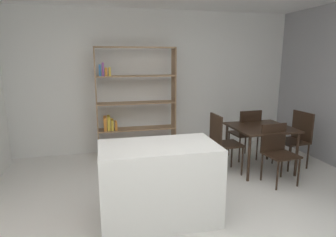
{
  "coord_description": "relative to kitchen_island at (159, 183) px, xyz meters",
  "views": [
    {
      "loc": [
        -0.81,
        -2.69,
        1.85
      ],
      "look_at": [
        -0.0,
        0.67,
        1.11
      ],
      "focal_mm": 30.51,
      "sensor_mm": 36.0,
      "label": 1
    }
  ],
  "objects": [
    {
      "name": "dining_table",
      "position": [
        1.94,
        1.1,
        0.21
      ],
      "size": [
        0.95,
        0.91,
        0.74
      ],
      "color": "black",
      "rests_on": "ground_plane"
    },
    {
      "name": "open_bookshelf",
      "position": [
        -0.07,
        2.31,
        0.54
      ],
      "size": [
        1.47,
        0.31,
        2.04
      ],
      "color": "#997551",
      "rests_on": "ground_plane"
    },
    {
      "name": "dining_chair_window_side",
      "position": [
        2.64,
        1.11,
        0.1
      ],
      "size": [
        0.49,
        0.49,
        0.95
      ],
      "rotation": [
        0.0,
        0.0,
        -1.48
      ],
      "color": "black",
      "rests_on": "ground_plane"
    },
    {
      "name": "kitchen_island",
      "position": [
        0.0,
        0.0,
        0.0
      ],
      "size": [
        1.31,
        0.75,
        0.9
      ],
      "primitive_type": "cube",
      "color": "white",
      "rests_on": "ground_plane"
    },
    {
      "name": "dining_chair_island_side",
      "position": [
        1.25,
        1.1,
        0.13
      ],
      "size": [
        0.45,
        0.42,
        0.98
      ],
      "rotation": [
        0.0,
        0.0,
        1.59
      ],
      "color": "black",
      "rests_on": "ground_plane"
    },
    {
      "name": "dining_chair_near",
      "position": [
        1.93,
        0.62,
        0.07
      ],
      "size": [
        0.47,
        0.45,
        0.87
      ],
      "rotation": [
        0.0,
        0.0,
        0.09
      ],
      "color": "black",
      "rests_on": "ground_plane"
    },
    {
      "name": "ground_plane",
      "position": [
        0.2,
        -0.27,
        -0.45
      ],
      "size": [
        8.61,
        8.61,
        0.0
      ],
      "primitive_type": "plane",
      "color": "silver"
    },
    {
      "name": "dining_chair_far",
      "position": [
        1.95,
        1.57,
        0.11
      ],
      "size": [
        0.45,
        0.47,
        0.94
      ],
      "rotation": [
        0.0,
        0.0,
        3.21
      ],
      "color": "black",
      "rests_on": "ground_plane"
    },
    {
      "name": "back_partition",
      "position": [
        0.2,
        2.64,
        0.92
      ],
      "size": [
        6.27,
        0.06,
        2.75
      ],
      "primitive_type": "cube",
      "color": "white",
      "rests_on": "ground_plane"
    }
  ]
}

